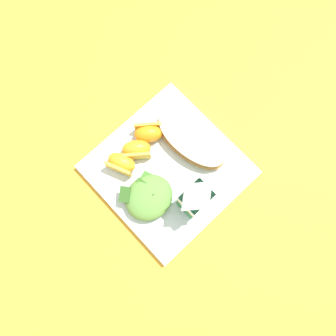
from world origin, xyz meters
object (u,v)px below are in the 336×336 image
green_salad_pile (149,197)px  orange_wedge_front (148,133)px  orange_wedge_middle (137,150)px  cheesy_pizza_bread (190,140)px  white_plate (168,170)px  milk_carton (196,198)px  orange_wedge_rear (121,163)px

green_salad_pile → orange_wedge_front: bearing=-132.2°
green_salad_pile → orange_wedge_middle: bearing=-118.2°
cheesy_pizza_bread → orange_wedge_middle: 0.11m
white_plate → green_salad_pile: 0.08m
white_plate → milk_carton: (0.01, 0.09, 0.07)m
white_plate → orange_wedge_rear: size_ratio=4.04×
milk_carton → orange_wedge_middle: (0.01, -0.16, -0.04)m
white_plate → green_salad_pile: (0.07, 0.02, 0.03)m
milk_carton → orange_wedge_middle: size_ratio=1.58×
white_plate → orange_wedge_middle: orange_wedge_middle is taller
green_salad_pile → orange_wedge_middle: size_ratio=1.45×
orange_wedge_front → orange_wedge_middle: bearing=12.8°
cheesy_pizza_bread → white_plate: bearing=7.9°
cheesy_pizza_bread → orange_wedge_rear: bearing=-24.0°
orange_wedge_middle → cheesy_pizza_bread: bearing=147.3°
orange_wedge_rear → milk_carton: bearing=109.1°
orange_wedge_middle → orange_wedge_rear: 0.04m
white_plate → orange_wedge_rear: bearing=-47.9°
white_plate → orange_wedge_middle: 0.08m
milk_carton → orange_wedge_front: (-0.03, -0.17, -0.04)m
white_plate → green_salad_pile: size_ratio=2.78×
green_salad_pile → orange_wedge_front: 0.14m
white_plate → cheesy_pizza_bread: (-0.07, -0.01, 0.03)m
cheesy_pizza_bread → orange_wedge_middle: orange_wedge_middle is taller
green_salad_pile → milk_carton: 0.10m
white_plate → green_salad_pile: bearing=15.0°
white_plate → milk_carton: bearing=83.6°
white_plate → orange_wedge_front: orange_wedge_front is taller
green_salad_pile → milk_carton: milk_carton is taller
cheesy_pizza_bread → orange_wedge_rear: 0.15m
orange_wedge_middle → green_salad_pile: bearing=61.8°
white_plate → milk_carton: size_ratio=2.55×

